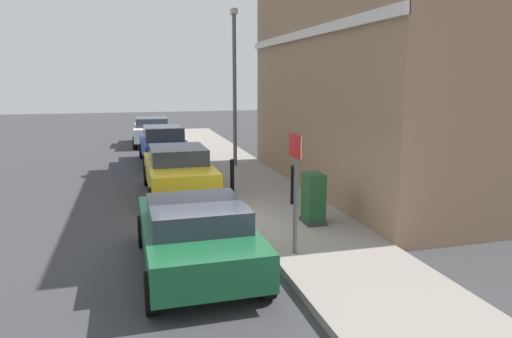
{
  "coord_description": "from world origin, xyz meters",
  "views": [
    {
      "loc": [
        -1.74,
        -9.74,
        3.39
      ],
      "look_at": [
        1.18,
        1.15,
        1.2
      ],
      "focal_mm": 32.63,
      "sensor_mm": 36.0,
      "label": 1
    }
  ],
  "objects_px": {
    "car_green": "(196,233)",
    "bollard_far_kerb": "(232,176)",
    "street_sign": "(296,175)",
    "lamppost": "(235,81)",
    "car_yellow": "(178,170)",
    "utility_cabinet": "(313,200)",
    "car_blue": "(163,145)",
    "bollard_near_cabinet": "(293,183)",
    "car_white": "(152,130)"
  },
  "relations": [
    {
      "from": "car_yellow",
      "to": "car_blue",
      "type": "xyz_separation_m",
      "value": [
        -0.06,
        5.35,
        0.03
      ]
    },
    {
      "from": "car_yellow",
      "to": "utility_cabinet",
      "type": "relative_size",
      "value": 3.73
    },
    {
      "from": "bollard_near_cabinet",
      "to": "lamppost",
      "type": "xyz_separation_m",
      "value": [
        -0.25,
        5.87,
        2.6
      ]
    },
    {
      "from": "utility_cabinet",
      "to": "bollard_far_kerb",
      "type": "height_order",
      "value": "utility_cabinet"
    },
    {
      "from": "car_green",
      "to": "street_sign",
      "type": "distance_m",
      "value": 2.09
    },
    {
      "from": "car_yellow",
      "to": "utility_cabinet",
      "type": "distance_m",
      "value": 4.81
    },
    {
      "from": "street_sign",
      "to": "lamppost",
      "type": "relative_size",
      "value": 0.4
    },
    {
      "from": "car_green",
      "to": "utility_cabinet",
      "type": "relative_size",
      "value": 3.52
    },
    {
      "from": "street_sign",
      "to": "car_green",
      "type": "bearing_deg",
      "value": 178.49
    },
    {
      "from": "car_white",
      "to": "bollard_near_cabinet",
      "type": "relative_size",
      "value": 4.06
    },
    {
      "from": "car_blue",
      "to": "car_white",
      "type": "distance_m",
      "value": 5.84
    },
    {
      "from": "car_white",
      "to": "utility_cabinet",
      "type": "xyz_separation_m",
      "value": [
        2.89,
        -15.21,
        -0.07
      ]
    },
    {
      "from": "car_white",
      "to": "street_sign",
      "type": "bearing_deg",
      "value": -172.1
    },
    {
      "from": "bollard_far_kerb",
      "to": "street_sign",
      "type": "height_order",
      "value": "street_sign"
    },
    {
      "from": "utility_cabinet",
      "to": "street_sign",
      "type": "xyz_separation_m",
      "value": [
        -1.04,
        -1.66,
        0.98
      ]
    },
    {
      "from": "street_sign",
      "to": "car_blue",
      "type": "bearing_deg",
      "value": 98.57
    },
    {
      "from": "car_blue",
      "to": "street_sign",
      "type": "height_order",
      "value": "street_sign"
    },
    {
      "from": "utility_cabinet",
      "to": "bollard_far_kerb",
      "type": "xyz_separation_m",
      "value": [
        -1.24,
        3.02,
        0.02
      ]
    },
    {
      "from": "car_green",
      "to": "car_white",
      "type": "bearing_deg",
      "value": -0.84
    },
    {
      "from": "car_blue",
      "to": "street_sign",
      "type": "xyz_separation_m",
      "value": [
        1.66,
        -11.03,
        0.88
      ]
    },
    {
      "from": "car_blue",
      "to": "utility_cabinet",
      "type": "relative_size",
      "value": 3.73
    },
    {
      "from": "car_blue",
      "to": "bollard_far_kerb",
      "type": "distance_m",
      "value": 6.52
    },
    {
      "from": "lamppost",
      "to": "car_blue",
      "type": "bearing_deg",
      "value": 144.44
    },
    {
      "from": "car_yellow",
      "to": "lamppost",
      "type": "distance_m",
      "value": 5.02
    },
    {
      "from": "car_yellow",
      "to": "car_blue",
      "type": "distance_m",
      "value": 5.35
    },
    {
      "from": "car_green",
      "to": "bollard_near_cabinet",
      "type": "height_order",
      "value": "car_green"
    },
    {
      "from": "bollard_near_cabinet",
      "to": "street_sign",
      "type": "xyz_separation_m",
      "value": [
        -1.14,
        -3.33,
        0.96
      ]
    },
    {
      "from": "car_green",
      "to": "bollard_far_kerb",
      "type": "distance_m",
      "value": 4.92
    },
    {
      "from": "car_green",
      "to": "car_white",
      "type": "height_order",
      "value": "car_white"
    },
    {
      "from": "car_green",
      "to": "bollard_far_kerb",
      "type": "relative_size",
      "value": 3.89
    },
    {
      "from": "car_green",
      "to": "lamppost",
      "type": "bearing_deg",
      "value": -17.54
    },
    {
      "from": "lamppost",
      "to": "bollard_far_kerb",
      "type": "bearing_deg",
      "value": -103.54
    },
    {
      "from": "car_yellow",
      "to": "utility_cabinet",
      "type": "height_order",
      "value": "car_yellow"
    },
    {
      "from": "street_sign",
      "to": "lamppost",
      "type": "distance_m",
      "value": 9.39
    },
    {
      "from": "utility_cabinet",
      "to": "lamppost",
      "type": "distance_m",
      "value": 7.99
    },
    {
      "from": "bollard_near_cabinet",
      "to": "street_sign",
      "type": "bearing_deg",
      "value": -108.92
    },
    {
      "from": "car_white",
      "to": "street_sign",
      "type": "distance_m",
      "value": 16.99
    },
    {
      "from": "car_green",
      "to": "car_blue",
      "type": "relative_size",
      "value": 0.94
    },
    {
      "from": "utility_cabinet",
      "to": "bollard_far_kerb",
      "type": "relative_size",
      "value": 1.11
    },
    {
      "from": "car_yellow",
      "to": "car_white",
      "type": "bearing_deg",
      "value": 0.57
    },
    {
      "from": "car_blue",
      "to": "bollard_near_cabinet",
      "type": "height_order",
      "value": "car_blue"
    },
    {
      "from": "car_blue",
      "to": "street_sign",
      "type": "bearing_deg",
      "value": -172.78
    },
    {
      "from": "car_green",
      "to": "street_sign",
      "type": "height_order",
      "value": "street_sign"
    },
    {
      "from": "car_yellow",
      "to": "utility_cabinet",
      "type": "bearing_deg",
      "value": -147.45
    },
    {
      "from": "car_green",
      "to": "utility_cabinet",
      "type": "xyz_separation_m",
      "value": [
        2.89,
        1.61,
        -0.01
      ]
    },
    {
      "from": "car_yellow",
      "to": "car_green",
      "type": "bearing_deg",
      "value": 176.66
    },
    {
      "from": "bollard_near_cabinet",
      "to": "street_sign",
      "type": "relative_size",
      "value": 0.45
    },
    {
      "from": "utility_cabinet",
      "to": "street_sign",
      "type": "bearing_deg",
      "value": -122.19
    },
    {
      "from": "utility_cabinet",
      "to": "bollard_far_kerb",
      "type": "distance_m",
      "value": 3.26
    },
    {
      "from": "car_green",
      "to": "bollard_far_kerb",
      "type": "bearing_deg",
      "value": -20.53
    }
  ]
}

